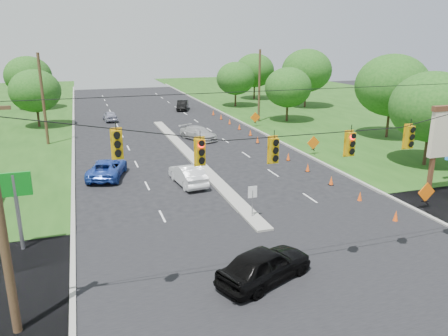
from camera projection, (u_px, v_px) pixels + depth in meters
name	position (u px, v px, depth m)	size (l,w,h in m)	color
ground	(300.00, 267.00, 20.45)	(160.00, 160.00, 0.00)	black
cross_street	(300.00, 267.00, 20.45)	(160.00, 14.00, 0.02)	black
curb_left	(73.00, 143.00, 44.71)	(0.25, 110.00, 0.16)	gray
curb_right	(256.00, 130.00, 50.78)	(0.25, 110.00, 0.16)	gray
median	(191.00, 156.00, 39.56)	(1.00, 34.00, 0.18)	gray
median_sign	(253.00, 196.00, 25.49)	(0.55, 0.06, 2.05)	gray
signal_span	(316.00, 172.00, 18.10)	(25.60, 0.32, 9.00)	#422D1C
utility_pole_far_left	(43.00, 100.00, 42.70)	(0.28, 0.28, 9.00)	#422D1C
utility_pole_far_right	(259.00, 86.00, 54.77)	(0.28, 0.28, 9.00)	#422D1C
cone_0	(396.00, 216.00, 25.43)	(0.32, 0.32, 0.70)	#F85415
cone_1	(360.00, 196.00, 28.61)	(0.32, 0.32, 0.70)	#F85415
cone_2	(331.00, 180.00, 31.80)	(0.32, 0.32, 0.70)	#F85415
cone_3	(308.00, 167.00, 34.98)	(0.32, 0.32, 0.70)	#F85415
cone_4	(288.00, 157.00, 38.16)	(0.32, 0.32, 0.70)	#F85415
cone_5	(272.00, 148.00, 41.35)	(0.32, 0.32, 0.70)	#F85415
cone_6	(258.00, 140.00, 44.53)	(0.32, 0.32, 0.70)	#F85415
cone_7	(250.00, 133.00, 47.90)	(0.32, 0.32, 0.70)	#F85415
cone_8	(239.00, 127.00, 51.08)	(0.32, 0.32, 0.70)	#F85415
cone_9	(230.00, 121.00, 54.27)	(0.32, 0.32, 0.70)	#F85415
cone_10	(221.00, 117.00, 57.45)	(0.32, 0.32, 0.70)	#F85415
cone_11	(213.00, 113.00, 60.64)	(0.32, 0.32, 0.70)	#F85415
work_sign_0	(426.00, 193.00, 27.02)	(1.27, 0.58, 1.37)	black
work_sign_1	(313.00, 143.00, 39.76)	(1.27, 0.58, 1.37)	black
work_sign_2	(255.00, 118.00, 52.50)	(1.27, 0.58, 1.37)	black
tree_5	(35.00, 91.00, 51.39)	(5.88, 5.88, 6.86)	black
tree_6	(28.00, 76.00, 64.26)	(6.72, 6.72, 7.84)	black
tree_7	(432.00, 107.00, 35.36)	(6.72, 6.72, 7.84)	black
tree_8	(392.00, 85.00, 45.49)	(7.56, 7.56, 8.82)	black
tree_9	(288.00, 87.00, 54.95)	(5.88, 5.88, 6.86)	black
tree_10	(307.00, 71.00, 66.10)	(7.56, 7.56, 8.82)	black
tree_11	(255.00, 70.00, 75.09)	(6.72, 6.72, 7.84)	black
tree_12	(236.00, 78.00, 67.09)	(5.88, 5.88, 6.86)	black
black_sedan	(265.00, 265.00, 19.06)	(1.90, 4.72, 1.61)	black
white_sedan	(188.00, 175.00, 31.83)	(1.58, 4.53, 1.49)	white
blue_pickup	(107.00, 168.00, 33.49)	(2.36, 5.12, 1.42)	#2346AB
silver_car_far	(198.00, 133.00, 45.94)	(1.94, 4.77, 1.39)	#AEAEAE
silver_car_oncoming	(110.00, 116.00, 56.26)	(1.56, 3.87, 1.32)	#9192A7
dark_car_receding	(183.00, 105.00, 64.90)	(1.51, 4.33, 1.43)	black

